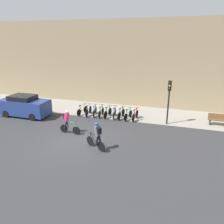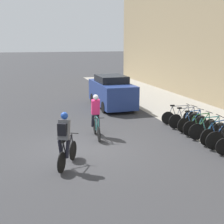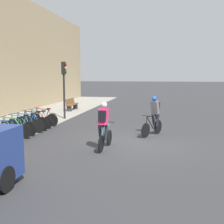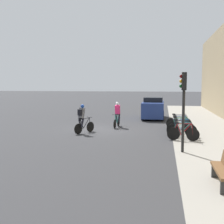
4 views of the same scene
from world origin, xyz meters
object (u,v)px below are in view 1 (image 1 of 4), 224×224
(cyclist_grey, at_px, (97,135))
(parked_bike_7, at_px, (128,115))
(parked_bike_8, at_px, (135,115))
(parked_car, at_px, (25,106))
(parked_bike_1, at_px, (88,111))
(parked_bike_6, at_px, (121,114))
(cyclist_pink, at_px, (67,121))
(parked_bike_3, at_px, (101,112))
(traffic_light_pole, at_px, (169,94))
(parked_bike_0, at_px, (82,110))
(parked_bike_4, at_px, (108,112))
(parked_bike_2, at_px, (95,111))
(parked_bike_5, at_px, (114,113))
(bench, at_px, (220,120))

(cyclist_grey, xyz_separation_m, parked_bike_7, (0.53, 5.82, -0.56))
(parked_bike_8, xyz_separation_m, parked_car, (-9.40, -1.91, 0.50))
(parked_bike_1, distance_m, parked_bike_7, 3.62)
(parked_car, bearing_deg, parked_bike_6, 13.13)
(cyclist_pink, distance_m, parked_bike_3, 4.32)
(traffic_light_pole, bearing_deg, parked_bike_6, 177.00)
(parked_bike_7, bearing_deg, parked_car, -167.75)
(parked_bike_0, height_order, parked_bike_4, parked_bike_4)
(parked_bike_7, relative_size, parked_car, 0.38)
(parked_bike_0, bearing_deg, traffic_light_pole, -1.53)
(parked_bike_6, xyz_separation_m, parked_bike_7, (0.60, -0.00, -0.02))
(parked_bike_1, xyz_separation_m, parked_bike_8, (4.22, 0.00, 0.00))
(parked_bike_1, relative_size, parked_bike_7, 1.05)
(cyclist_pink, bearing_deg, parked_bike_1, 92.73)
(parked_car, bearing_deg, parked_bike_0, 22.67)
(parked_car, bearing_deg, parked_bike_4, 15.30)
(cyclist_pink, height_order, parked_bike_7, cyclist_pink)
(parked_bike_2, relative_size, parked_bike_6, 0.93)
(cyclist_grey, xyz_separation_m, parked_car, (-8.26, 3.91, -0.05))
(parked_bike_4, bearing_deg, parked_bike_8, 0.00)
(parked_bike_1, height_order, parked_bike_8, parked_bike_8)
(parked_bike_5, xyz_separation_m, traffic_light_pole, (4.41, -0.20, 2.01))
(parked_car, bearing_deg, parked_bike_5, 14.13)
(cyclist_pink, xyz_separation_m, cyclist_grey, (2.89, -1.66, -0.00))
(cyclist_grey, height_order, parked_bike_0, cyclist_grey)
(parked_bike_2, height_order, traffic_light_pole, traffic_light_pole)
(parked_bike_4, height_order, parked_car, parked_car)
(cyclist_grey, relative_size, parked_bike_4, 1.07)
(bench, bearing_deg, cyclist_grey, -139.60)
(cyclist_pink, relative_size, traffic_light_pole, 0.50)
(parked_bike_0, height_order, traffic_light_pole, traffic_light_pole)
(cyclist_grey, relative_size, parked_bike_5, 1.08)
(parked_bike_3, bearing_deg, bench, 4.41)
(traffic_light_pole, bearing_deg, parked_bike_0, 178.47)
(parked_bike_1, bearing_deg, parked_bike_2, 0.06)
(parked_bike_8, bearing_deg, parked_bike_3, -179.99)
(parked_bike_1, height_order, parked_bike_2, parked_bike_1)
(parked_bike_6, relative_size, traffic_light_pole, 0.49)
(parked_bike_2, distance_m, parked_bike_7, 3.01)
(parked_car, bearing_deg, parked_bike_1, 20.25)
(traffic_light_pole, bearing_deg, parked_bike_8, 175.61)
(parked_bike_8, bearing_deg, parked_bike_4, -180.00)
(parked_bike_6, height_order, parked_car, parked_car)
(parked_bike_3, bearing_deg, traffic_light_pole, -2.03)
(parked_bike_6, xyz_separation_m, traffic_light_pole, (3.81, -0.20, 2.00))
(parked_bike_0, bearing_deg, parked_bike_3, 0.03)
(parked_bike_7, xyz_separation_m, bench, (7.18, 0.74, 0.09))
(cyclist_pink, distance_m, cyclist_grey, 3.33)
(bench, bearing_deg, cyclist_pink, -155.15)
(parked_bike_0, relative_size, parked_bike_2, 1.02)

